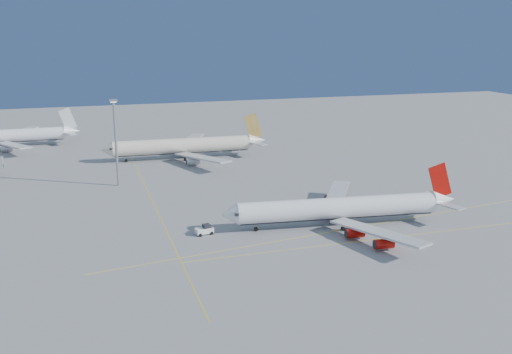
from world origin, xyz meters
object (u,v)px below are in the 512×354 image
airliner_virgin (343,208)px  light_mast (115,136)px  airliner_third (8,136)px  pushback_tug (205,230)px  airliner_etihad (186,146)px

airliner_virgin → light_mast: size_ratio=2.26×
airliner_third → pushback_tug: (54.44, -124.96, -3.56)m
airliner_third → pushback_tug: bearing=-66.7°
airliner_third → light_mast: light_mast is taller
pushback_tug → light_mast: light_mast is taller
airliner_third → pushback_tug: airliner_third is taller
airliner_etihad → airliner_third: bearing=148.7°
airliner_virgin → airliner_third: airliner_third is taller
airliner_etihad → airliner_virgin: bearing=-73.0°
airliner_virgin → light_mast: bearing=139.0°
airliner_virgin → airliner_etihad: size_ratio=0.97×
airliner_third → airliner_etihad: bearing=-33.8°
airliner_etihad → light_mast: size_ratio=2.32×
pushback_tug → light_mast: bearing=97.7°
airliner_etihad → light_mast: (-27.15, -31.29, 10.79)m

